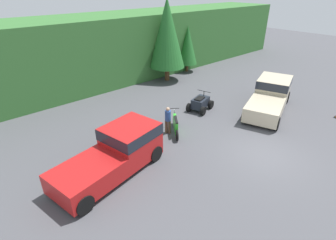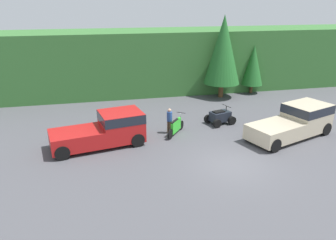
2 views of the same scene
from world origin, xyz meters
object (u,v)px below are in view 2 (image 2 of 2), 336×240
pickup_truck_red (106,129)px  dirt_bike (176,127)px  rider_person (169,120)px  quad_atv (220,117)px  pickup_truck_second (296,121)px

pickup_truck_red → dirt_bike: size_ratio=2.89×
rider_person → dirt_bike: bearing=-70.2°
pickup_truck_red → rider_person: 4.10m
dirt_bike → quad_atv: quad_atv is taller
pickup_truck_red → rider_person: bearing=2.6°
pickup_truck_red → dirt_bike: (4.34, 0.70, -0.51)m
dirt_bike → rider_person: rider_person is taller
pickup_truck_second → dirt_bike: (-7.23, 1.88, -0.51)m
pickup_truck_second → pickup_truck_red: bearing=154.8°
quad_atv → rider_person: rider_person is taller
pickup_truck_red → pickup_truck_second: 11.64m
pickup_truck_second → dirt_bike: 7.49m
pickup_truck_red → rider_person: (3.98, 0.97, -0.11)m
dirt_bike → rider_person: size_ratio=1.17×
pickup_truck_red → quad_atv: 7.99m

